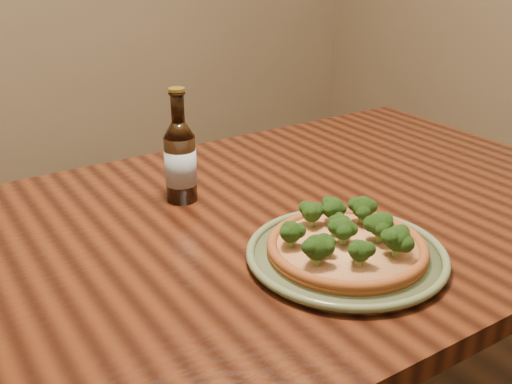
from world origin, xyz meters
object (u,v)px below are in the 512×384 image
pizza (347,244)px  beer_bottle (180,160)px  plate (346,254)px  table (245,267)px

pizza → beer_bottle: 0.39m
beer_bottle → pizza: bearing=-86.2°
pizza → plate: bearing=-107.1°
table → plate: size_ratio=4.79×
table → beer_bottle: 0.25m
plate → beer_bottle: size_ratio=1.45×
table → pizza: 0.25m
table → plate: 0.24m
table → plate: (0.07, -0.20, 0.10)m
pizza → beer_bottle: bearing=108.4°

